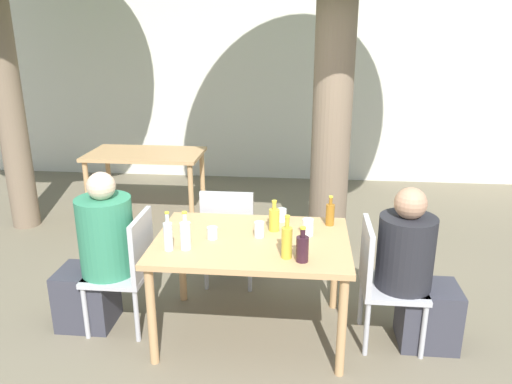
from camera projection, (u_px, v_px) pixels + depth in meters
name	position (u px, v px, depth m)	size (l,w,h in m)	color
ground_plane	(252.00, 332.00, 3.74)	(30.00, 30.00, 0.00)	#706651
cafe_building_wall	(282.00, 84.00, 7.16)	(10.00, 0.08, 2.80)	silver
dining_table_front	(252.00, 250.00, 3.52)	(1.36, 0.95, 0.76)	tan
dining_table_back	(146.00, 160.00, 5.96)	(1.35, 0.77, 0.76)	tan
patio_chair_0	(128.00, 265.00, 3.66)	(0.44, 0.44, 0.90)	#B2B2B7
patio_chair_1	(381.00, 277.00, 3.49)	(0.44, 0.44, 0.90)	#B2B2B7
patio_chair_2	(229.00, 231.00, 4.27)	(0.44, 0.44, 0.90)	#B2B2B7
person_seated_0	(98.00, 258.00, 3.67)	(0.60, 0.40, 1.22)	#383842
person_seated_1	(415.00, 276.00, 3.46)	(0.59, 0.39, 1.17)	#383842
wine_bottle_0	(302.00, 248.00, 3.14)	(0.08, 0.08, 0.23)	#331923
water_bottle_1	(168.00, 235.00, 3.30)	(0.06, 0.06, 0.27)	silver
oil_cruet_2	(287.00, 241.00, 3.18)	(0.07, 0.07, 0.29)	gold
oil_cruet_3	(274.00, 219.00, 3.62)	(0.08, 0.08, 0.23)	gold
amber_bottle_4	(330.00, 214.00, 3.72)	(0.07, 0.07, 0.23)	#9E661E
water_bottle_5	(185.00, 235.00, 3.31)	(0.07, 0.07, 0.27)	silver
drinking_glass_0	(259.00, 229.00, 3.52)	(0.07, 0.07, 0.11)	silver
drinking_glass_1	(282.00, 215.00, 3.81)	(0.07, 0.07, 0.10)	silver
drinking_glass_2	(308.00, 227.00, 3.55)	(0.08, 0.08, 0.12)	silver
drinking_glass_3	(212.00, 233.00, 3.50)	(0.07, 0.07, 0.09)	silver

